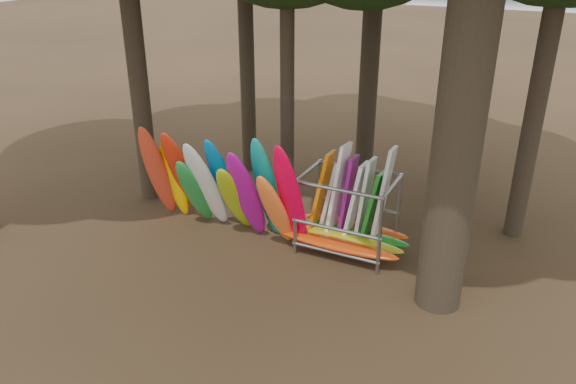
% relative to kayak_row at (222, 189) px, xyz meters
% --- Properties ---
extents(ground, '(120.00, 120.00, 0.00)m').
position_rel_kayak_row_xyz_m(ground, '(1.59, -1.01, -1.36)').
color(ground, '#47331E').
rests_on(ground, ground).
extents(lake, '(160.00, 160.00, 0.00)m').
position_rel_kayak_row_xyz_m(lake, '(1.59, 58.99, -1.36)').
color(lake, gray).
rests_on(lake, ground).
extents(kayak_row, '(4.94, 1.95, 3.24)m').
position_rel_kayak_row_xyz_m(kayak_row, '(0.00, 0.00, 0.00)').
color(kayak_row, red).
rests_on(kayak_row, ground).
extents(storage_rack, '(3.21, 1.64, 2.83)m').
position_rel_kayak_row_xyz_m(storage_rack, '(3.21, 0.71, -0.42)').
color(storage_rack, gray).
rests_on(storage_rack, ground).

